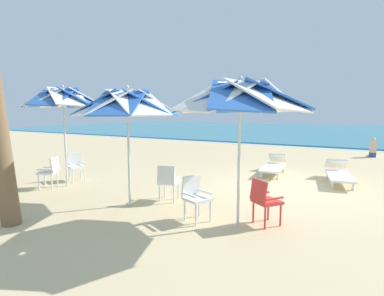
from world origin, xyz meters
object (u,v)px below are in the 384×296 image
beach_umbrella_1 (127,104)px  sun_lounger_1 (274,166)px  beach_umbrella_2 (63,99)px  plastic_chair_4 (76,165)px  sun_lounger_0 (339,174)px  beach_umbrella_0 (240,98)px  plastic_chair_0 (195,195)px  beachgoer_seated (373,151)px  plastic_chair_2 (168,180)px  plastic_chair_1 (264,199)px  plastic_chair_3 (50,170)px

beach_umbrella_1 → sun_lounger_1: size_ratio=1.21×
beach_umbrella_2 → plastic_chair_4: 2.09m
sun_lounger_0 → plastic_chair_4: bearing=-151.8°
beach_umbrella_0 → plastic_chair_0: (-0.81, -0.18, -1.84)m
sun_lounger_0 → beachgoer_seated: size_ratio=2.40×
plastic_chair_4 → beachgoer_seated: beachgoer_seated is taller
beach_umbrella_1 → plastic_chair_2: 1.99m
beach_umbrella_2 → plastic_chair_0: bearing=-6.3°
plastic_chair_0 → sun_lounger_0: 5.32m
plastic_chair_0 → beach_umbrella_2: 4.92m
plastic_chair_0 → beach_umbrella_1: beach_umbrella_1 is taller
plastic_chair_0 → plastic_chair_1: size_ratio=1.00×
plastic_chair_3 → beachgoer_seated: bearing=55.8°
sun_lounger_1 → beachgoer_seated: (2.96, 6.39, 0.01)m
sun_lounger_1 → beachgoer_seated: beachgoer_seated is taller
plastic_chair_1 → plastic_chair_2: same height
plastic_chair_1 → plastic_chair_2: (-2.41, 0.35, 0.00)m
plastic_chair_2 → plastic_chair_4: (-3.69, 0.33, 0.00)m
plastic_chair_1 → beach_umbrella_1: 3.46m
beach_umbrella_0 → beachgoer_seated: (2.27, 11.42, -2.05)m
plastic_chair_0 → sun_lounger_0: (2.14, 4.87, -0.22)m
plastic_chair_3 → plastic_chair_2: bearing=10.3°
beach_umbrella_0 → plastic_chair_3: (-5.52, -0.05, -1.84)m
beach_umbrella_1 → beachgoer_seated: 12.67m
plastic_chair_4 → sun_lounger_0: size_ratio=0.39×
plastic_chair_0 → beachgoer_seated: 12.00m
beach_umbrella_2 → sun_lounger_1: (4.61, 4.72, -2.18)m
beach_umbrella_1 → beachgoer_seated: beach_umbrella_1 is taller
plastic_chair_1 → beach_umbrella_0: bearing=-149.4°
beach_umbrella_2 → plastic_chair_4: beach_umbrella_2 is taller
beach_umbrella_0 → sun_lounger_0: beach_umbrella_0 is taller
beach_umbrella_0 → plastic_chair_4: bearing=170.8°
plastic_chair_3 → sun_lounger_1: (4.83, 5.08, -0.22)m
beach_umbrella_1 → beachgoer_seated: (4.81, 11.55, -1.97)m
plastic_chair_3 → plastic_chair_1: bearing=2.8°
beach_umbrella_0 → beach_umbrella_1: 2.54m
plastic_chair_1 → plastic_chair_4: same height
sun_lounger_0 → plastic_chair_1: bearing=-101.6°
plastic_chair_4 → plastic_chair_2: bearing=-5.1°
beach_umbrella_1 → plastic_chair_3: size_ratio=3.08×
plastic_chair_3 → plastic_chair_4: 0.98m
plastic_chair_4 → beachgoer_seated: 13.17m
plastic_chair_0 → beach_umbrella_1: bearing=178.6°
plastic_chair_0 → beach_umbrella_1: 2.47m
plastic_chair_0 → sun_lounger_1: bearing=88.7°
sun_lounger_1 → sun_lounger_0: bearing=-9.6°
plastic_chair_2 → sun_lounger_1: (1.30, 4.44, -0.22)m
beachgoer_seated → plastic_chair_1: bearing=-99.4°
sun_lounger_0 → beachgoer_seated: 6.79m
plastic_chair_4 → beachgoer_seated: (7.95, 10.49, -0.20)m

